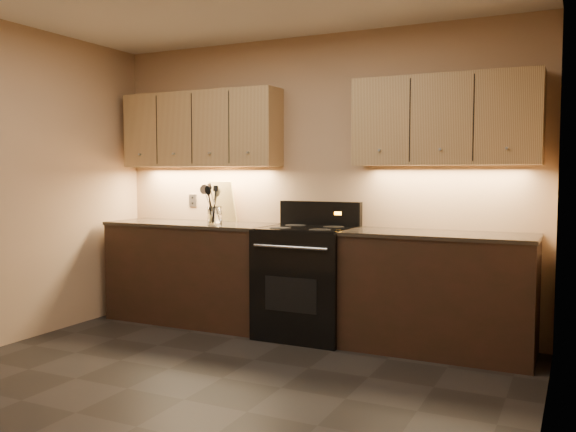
# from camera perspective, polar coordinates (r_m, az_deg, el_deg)

# --- Properties ---
(floor) EXTENTS (4.00, 4.00, 0.00)m
(floor) POSITION_cam_1_polar(r_m,az_deg,el_deg) (3.95, -9.70, -16.58)
(floor) COLOR black
(floor) RESTS_ON ground
(wall_back) EXTENTS (4.00, 0.04, 2.60)m
(wall_back) POSITION_cam_1_polar(r_m,az_deg,el_deg) (5.45, 2.44, 3.09)
(wall_back) COLOR tan
(wall_back) RESTS_ON ground
(wall_right) EXTENTS (0.04, 4.00, 2.60)m
(wall_right) POSITION_cam_1_polar(r_m,az_deg,el_deg) (3.01, 22.71, 2.05)
(wall_right) COLOR tan
(wall_right) RESTS_ON ground
(counter_left) EXTENTS (1.62, 0.62, 0.93)m
(counter_left) POSITION_cam_1_polar(r_m,az_deg,el_deg) (5.80, -8.86, -5.18)
(counter_left) COLOR black
(counter_left) RESTS_ON ground
(counter_right) EXTENTS (1.46, 0.62, 0.93)m
(counter_right) POSITION_cam_1_polar(r_m,az_deg,el_deg) (4.89, 13.85, -6.95)
(counter_right) COLOR black
(counter_right) RESTS_ON ground
(stove) EXTENTS (0.76, 0.68, 1.14)m
(stove) POSITION_cam_1_polar(r_m,az_deg,el_deg) (5.21, 1.82, -6.03)
(stove) COLOR black
(stove) RESTS_ON ground
(upper_cab_left) EXTENTS (1.60, 0.30, 0.70)m
(upper_cab_left) POSITION_cam_1_polar(r_m,az_deg,el_deg) (5.86, -8.16, 8.01)
(upper_cab_left) COLOR tan
(upper_cab_left) RESTS_ON wall_back
(upper_cab_right) EXTENTS (1.44, 0.30, 0.70)m
(upper_cab_right) POSITION_cam_1_polar(r_m,az_deg,el_deg) (4.97, 14.48, 8.65)
(upper_cab_right) COLOR tan
(upper_cab_right) RESTS_ON wall_back
(outlet_plate) EXTENTS (0.08, 0.01, 0.12)m
(outlet_plate) POSITION_cam_1_polar(r_m,az_deg,el_deg) (6.09, -8.90, 1.45)
(outlet_plate) COLOR #B2B5BA
(outlet_plate) RESTS_ON wall_back
(utensil_crock) EXTENTS (0.17, 0.17, 0.16)m
(utensil_crock) POSITION_cam_1_polar(r_m,az_deg,el_deg) (5.50, -6.87, -0.01)
(utensil_crock) COLOR white
(utensil_crock) RESTS_ON counter_left
(cutting_board) EXTENTS (0.32, 0.17, 0.39)m
(cutting_board) POSITION_cam_1_polar(r_m,az_deg,el_deg) (5.85, -6.12, 1.39)
(cutting_board) COLOR tan
(cutting_board) RESTS_ON counter_left
(wooden_spoon) EXTENTS (0.10, 0.13, 0.32)m
(wooden_spoon) POSITION_cam_1_polar(r_m,az_deg,el_deg) (5.50, -7.23, 1.00)
(wooden_spoon) COLOR tan
(wooden_spoon) RESTS_ON utensil_crock
(black_spoon) EXTENTS (0.09, 0.12, 0.34)m
(black_spoon) POSITION_cam_1_polar(r_m,az_deg,el_deg) (5.51, -6.96, 1.09)
(black_spoon) COLOR black
(black_spoon) RESTS_ON utensil_crock
(black_turner) EXTENTS (0.11, 0.16, 0.36)m
(black_turner) POSITION_cam_1_polar(r_m,az_deg,el_deg) (5.47, -7.01, 1.18)
(black_turner) COLOR black
(black_turner) RESTS_ON utensil_crock
(steel_spatula) EXTENTS (0.18, 0.16, 0.39)m
(steel_spatula) POSITION_cam_1_polar(r_m,az_deg,el_deg) (5.49, -6.46, 1.33)
(steel_spatula) COLOR silver
(steel_spatula) RESTS_ON utensil_crock
(steel_skimmer) EXTENTS (0.24, 0.14, 0.37)m
(steel_skimmer) POSITION_cam_1_polar(r_m,az_deg,el_deg) (5.46, -6.79, 1.22)
(steel_skimmer) COLOR silver
(steel_skimmer) RESTS_ON utensil_crock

